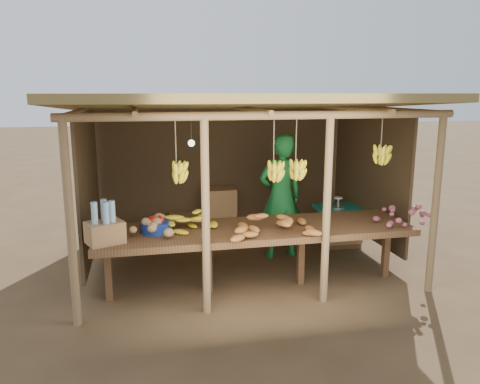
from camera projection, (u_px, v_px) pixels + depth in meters
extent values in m
plane|color=brown|center=(240.00, 262.00, 6.88)|extent=(60.00, 60.00, 0.00)
cylinder|color=#91714B|center=(70.00, 226.00, 4.79)|extent=(0.09, 0.09, 2.20)
cylinder|color=#91714B|center=(436.00, 206.00, 5.65)|extent=(0.09, 0.09, 2.20)
cylinder|color=#91714B|center=(96.00, 176.00, 7.66)|extent=(0.09, 0.09, 2.20)
cylinder|color=#91714B|center=(335.00, 168.00, 8.52)|extent=(0.09, 0.09, 2.20)
cylinder|color=#91714B|center=(206.00, 218.00, 5.08)|extent=(0.09, 0.09, 2.20)
cylinder|color=#91714B|center=(327.00, 212.00, 5.36)|extent=(0.09, 0.09, 2.20)
cylinder|color=#91714B|center=(269.00, 115.00, 4.99)|extent=(4.40, 0.09, 0.09)
cylinder|color=#91714B|center=(222.00, 107.00, 7.86)|extent=(4.40, 0.09, 0.09)
cube|color=olive|center=(240.00, 104.00, 6.41)|extent=(4.70, 3.50, 0.28)
cube|color=#4C3923|center=(222.00, 165.00, 8.05)|extent=(4.20, 0.04, 1.98)
cube|color=#4C3923|center=(89.00, 184.00, 6.40)|extent=(0.04, 2.40, 1.98)
cube|color=#4C3923|center=(368.00, 173.00, 7.25)|extent=(0.04, 2.40, 1.98)
cube|color=brown|center=(256.00, 230.00, 5.82)|extent=(3.90, 1.05, 0.08)
cube|color=brown|center=(108.00, 272.00, 5.54)|extent=(0.08, 0.08, 0.72)
cube|color=brown|center=(209.00, 264.00, 5.78)|extent=(0.08, 0.08, 0.72)
cube|color=brown|center=(301.00, 257.00, 6.02)|extent=(0.08, 0.08, 0.72)
cube|color=brown|center=(386.00, 251.00, 6.27)|extent=(0.08, 0.08, 0.72)
cylinder|color=navy|center=(156.00, 227.00, 5.60)|extent=(0.37, 0.37, 0.13)
cube|color=#9E7147|center=(105.00, 232.00, 5.18)|extent=(0.47, 0.43, 0.24)
imported|color=#17682B|center=(281.00, 196.00, 6.94)|extent=(0.72, 0.51, 1.86)
cube|color=brown|center=(337.00, 227.00, 7.61)|extent=(0.64, 0.55, 0.57)
cube|color=#0C8B7C|center=(338.00, 209.00, 7.55)|extent=(0.71, 0.62, 0.06)
cube|color=#9E7147|center=(220.00, 225.00, 7.96)|extent=(0.54, 0.44, 0.42)
cube|color=#9E7147|center=(219.00, 201.00, 7.88)|extent=(0.54, 0.44, 0.42)
cube|color=#9E7147|center=(185.00, 227.00, 7.85)|extent=(0.54, 0.44, 0.42)
ellipsoid|color=#4C3923|center=(139.00, 238.00, 7.25)|extent=(0.40, 0.40, 0.54)
ellipsoid|color=#4C3923|center=(163.00, 236.00, 7.33)|extent=(0.40, 0.40, 0.54)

